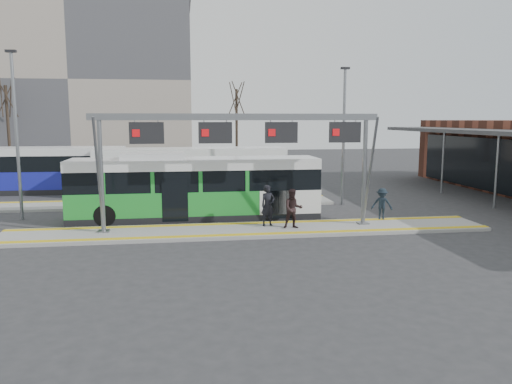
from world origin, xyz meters
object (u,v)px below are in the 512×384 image
Objects in this scene: passenger_a at (268,205)px; passenger_c at (382,204)px; passenger_b at (293,209)px; hero_bus at (195,189)px; gantry at (241,137)px.

passenger_c is (5.84, 0.59, -0.18)m from passenger_a.
passenger_a reaches higher than passenger_b.
hero_bus is 6.51× the size of passenger_a.
passenger_c is at bearing -12.94° from passenger_a.
gantry is 4.63m from hero_bus.
passenger_a is 1.06× the size of passenger_b.
gantry reaches higher than passenger_c.
passenger_b is (1.05, -0.69, -0.06)m from passenger_a.
hero_bus is 5.66m from passenger_b.
passenger_a is at bearing -41.24° from hero_bus.
passenger_c is (9.14, -2.29, -0.64)m from hero_bus.
hero_bus is 7.97× the size of passenger_c.
gantry is 7.19× the size of passenger_b.
hero_bus is 6.93× the size of passenger_b.
passenger_c is (7.11, 0.85, -3.36)m from gantry.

